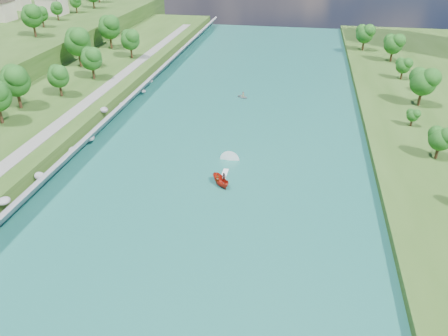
# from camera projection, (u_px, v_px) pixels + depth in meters

# --- Properties ---
(ground) EXTENTS (260.00, 260.00, 0.00)m
(ground) POSITION_uv_depth(u_px,v_px,m) (195.00, 217.00, 64.42)
(ground) COLOR #2D5119
(ground) RESTS_ON ground
(river_water) EXTENTS (55.00, 240.00, 0.10)m
(river_water) POSITION_uv_depth(u_px,v_px,m) (220.00, 155.00, 81.56)
(river_water) COLOR #185C4F
(river_water) RESTS_ON ground
(ridge_west) EXTENTS (60.00, 120.00, 9.00)m
(ridge_west) POSITION_uv_depth(u_px,v_px,m) (35.00, 30.00, 156.84)
(ridge_west) COLOR #2D5119
(ridge_west) RESTS_ON ground
(riprap_bank) EXTENTS (4.05, 236.00, 4.41)m
(riprap_bank) POSITION_uv_depth(u_px,v_px,m) (87.00, 139.00, 83.89)
(riprap_bank) COLOR slate
(riprap_bank) RESTS_ON ground
(riverside_path) EXTENTS (3.00, 200.00, 0.10)m
(riverside_path) POSITION_uv_depth(u_px,v_px,m) (57.00, 126.00, 85.00)
(riverside_path) COLOR gray
(riverside_path) RESTS_ON berm_west
(ridge_houses) EXTENTS (29.50, 29.50, 8.40)m
(ridge_houses) POSITION_uv_depth(u_px,v_px,m) (22.00, 2.00, 157.82)
(ridge_houses) COLOR beige
(ridge_houses) RESTS_ON ridge_west
(trees_east) EXTENTS (15.94, 145.09, 11.43)m
(trees_east) POSITION_uv_depth(u_px,v_px,m) (434.00, 113.00, 83.46)
(trees_east) COLOR #164512
(trees_east) RESTS_ON berm_east
(trees_ridge) EXTENTS (15.42, 70.30, 10.74)m
(trees_ridge) POSITION_uv_depth(u_px,v_px,m) (72.00, 2.00, 155.41)
(trees_ridge) COLOR #164512
(trees_ridge) RESTS_ON ridge_west
(motorboat) EXTENTS (3.90, 18.92, 2.15)m
(motorboat) POSITION_uv_depth(u_px,v_px,m) (222.00, 177.00, 73.17)
(motorboat) COLOR red
(motorboat) RESTS_ON river_water
(raft) EXTENTS (3.61, 3.43, 1.51)m
(raft) POSITION_uv_depth(u_px,v_px,m) (243.00, 96.00, 108.47)
(raft) COLOR gray
(raft) RESTS_ON river_water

